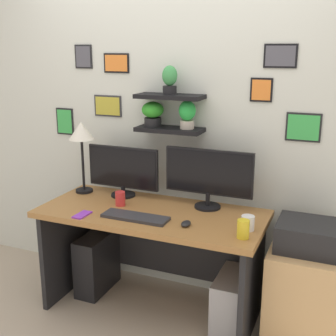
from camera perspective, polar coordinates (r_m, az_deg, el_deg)
The scene contains 16 objects.
ground_plane at distance 3.33m, azimuth -2.02°, elevation -17.75°, with size 8.00×8.00×0.00m, color tan.
back_wall_assembly at distance 3.23m, azimuth 1.00°, elevation 7.06°, with size 4.40×0.24×2.70m.
desk at distance 3.12m, azimuth -1.69°, elevation -8.94°, with size 1.53×0.68×0.75m.
monitor_left at distance 3.25m, azimuth -5.83°, elevation -0.30°, with size 0.56×0.18×0.37m.
monitor_right at distance 3.00m, azimuth 5.27°, elevation -0.97°, with size 0.61×0.18×0.41m.
keyboard at distance 2.86m, azimuth -4.25°, elevation -6.34°, with size 0.44×0.14×0.02m, color #2D2D33.
computer_mouse at distance 2.74m, azimuth 2.33°, elevation -7.20°, with size 0.06×0.09×0.03m, color black.
desk_lamp at distance 3.33m, azimuth -11.14°, elevation 4.11°, with size 0.19×0.19×0.54m.
cell_phone at distance 2.96m, azimuth -11.05°, elevation -5.95°, with size 0.07×0.14×0.01m, color purple.
coffee_mug at distance 2.71m, azimuth 10.28°, elevation -7.01°, with size 0.08×0.08×0.09m, color white.
pen_cup at distance 3.09m, azimuth -6.20°, elevation -3.95°, with size 0.07×0.07×0.10m, color red.
water_cup at distance 2.60m, azimuth 9.70°, elevation -7.79°, with size 0.07×0.07×0.11m, color yellow.
drawer_cabinet at distance 3.04m, azimuth 17.13°, elevation -15.16°, with size 0.44×0.50×0.61m, color tan.
printer at distance 2.87m, azimuth 17.74°, elevation -8.36°, with size 0.38×0.34×0.17m, color black.
computer_tower_left at distance 3.50m, azimuth -9.15°, elevation -11.96°, with size 0.18×0.40×0.45m, color black.
computer_tower_right at distance 3.07m, azimuth 8.11°, elevation -16.81°, with size 0.18×0.40×0.38m, color #99999E.
Camera 1 is at (1.18, -2.53, 1.81)m, focal length 47.11 mm.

